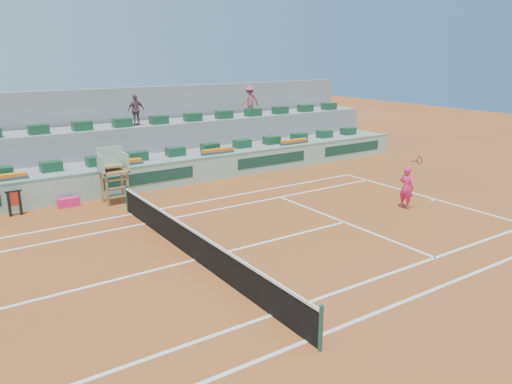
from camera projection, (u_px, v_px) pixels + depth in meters
ground at (195, 260)px, 15.64m from camera, size 90.00×90.00×0.00m
seating_tier_lower at (92, 174)px, 24.01m from camera, size 36.00×4.00×1.20m
seating_tier_upper at (82, 155)px, 25.10m from camera, size 36.00×2.40×2.60m
stadium_back_wall at (71, 133)px, 26.13m from camera, size 36.00×0.40×4.40m
player_bag at (68, 202)px, 20.97m from camera, size 0.86×0.38×0.38m
spectator_mid at (136, 110)px, 25.64m from camera, size 0.99×0.55×1.59m
spectator_right at (250, 101)px, 29.48m from camera, size 1.19×0.74×1.78m
court_lines at (195, 260)px, 15.64m from camera, size 23.89×11.09×0.01m
tennis_net at (194, 244)px, 15.50m from camera, size 0.10×11.97×1.10m
advertising_hoarding at (107, 183)px, 22.26m from camera, size 36.00×0.34×1.26m
umpire_chair at (113, 168)px, 21.20m from camera, size 1.10×0.90×2.40m
seat_row_lower at (96, 161)px, 23.07m from camera, size 32.90×0.60×0.44m
seat_row_upper at (82, 126)px, 24.21m from camera, size 32.90×0.60×0.44m
flower_planters at (68, 170)px, 21.65m from camera, size 26.80×0.36×0.28m
towel_rack at (14, 201)px, 19.71m from camera, size 0.61×0.10×1.03m
tennis_player at (406, 187)px, 20.60m from camera, size 0.49×0.90×2.28m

